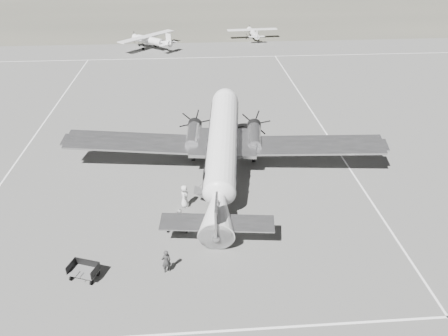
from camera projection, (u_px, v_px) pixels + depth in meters
ground at (217, 191)px, 35.58m from camera, size 260.00×260.00×0.00m
taxi_line_near at (233, 330)px, 23.44m from camera, size 60.00×0.15×0.01m
taxi_line_right at (360, 185)px, 36.38m from camera, size 0.15×80.00×0.01m
taxi_line_left at (29, 144)px, 43.07m from camera, size 0.15×60.00×0.01m
taxi_line_horizon at (202, 58)px, 70.28m from camera, size 90.00×0.15×0.01m
grass_infield at (195, 2)px, 118.00m from camera, size 260.00×90.00×0.01m
dc3_airliner at (222, 151)px, 35.90m from camera, size 30.19×22.60×5.36m
light_plane_left at (150, 42)px, 74.55m from camera, size 15.15×15.32×2.47m
light_plane_right at (253, 34)px, 80.96m from camera, size 9.98×8.35×1.95m
baggage_cart_near at (178, 223)px, 30.95m from camera, size 1.90×1.42×1.01m
baggage_cart_far at (84, 271)px, 26.66m from camera, size 2.14×1.82×1.03m
ground_crew at (166, 261)px, 26.99m from camera, size 0.71×0.60×1.66m
ramp_agent at (180, 219)px, 30.82m from camera, size 0.67×0.84×1.66m
passenger at (185, 196)px, 33.19m from camera, size 0.69×0.97×1.86m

